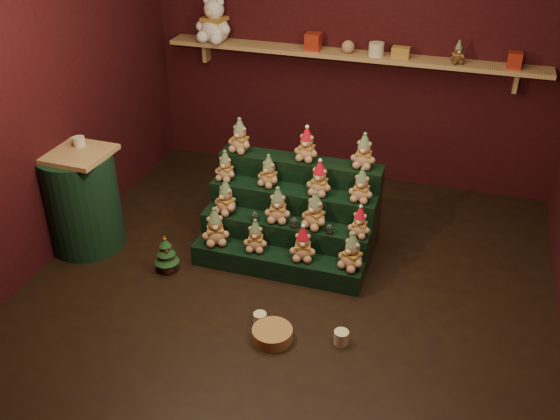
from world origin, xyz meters
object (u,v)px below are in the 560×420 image
(snow_globe_a, at_px, (255,216))
(snow_globe_c, at_px, (330,229))
(snow_globe_b, at_px, (294,222))
(riser_tier_front, at_px, (276,264))
(side_table, at_px, (82,200))
(mini_christmas_tree, at_px, (166,254))
(mug_right, at_px, (341,338))
(white_bear, at_px, (214,14))
(brown_bear, at_px, (458,52))
(wicker_basket, at_px, (272,334))
(mug_left, at_px, (260,319))

(snow_globe_a, height_order, snow_globe_c, snow_globe_a)
(snow_globe_b, bearing_deg, snow_globe_a, 180.00)
(riser_tier_front, xyz_separation_m, side_table, (-1.68, -0.09, 0.35))
(side_table, bearing_deg, mini_christmas_tree, -8.61)
(snow_globe_a, bearing_deg, mug_right, -41.24)
(snow_globe_b, xyz_separation_m, mug_right, (0.59, -0.81, -0.35))
(snow_globe_c, bearing_deg, mug_right, -69.98)
(snow_globe_a, relative_size, side_table, 0.10)
(white_bear, relative_size, brown_bear, 2.70)
(snow_globe_c, height_order, wicker_basket, snow_globe_c)
(snow_globe_a, relative_size, white_bear, 0.16)
(mug_left, bearing_deg, white_bear, 118.21)
(riser_tier_front, relative_size, side_table, 1.58)
(mini_christmas_tree, bearing_deg, snow_globe_a, 32.78)
(snow_globe_a, relative_size, mug_left, 0.90)
(mug_left, bearing_deg, mug_right, -1.52)
(white_bear, bearing_deg, brown_bear, 9.86)
(snow_globe_b, bearing_deg, brown_bear, 57.61)
(riser_tier_front, xyz_separation_m, snow_globe_c, (0.39, 0.16, 0.31))
(mug_right, relative_size, brown_bear, 0.53)
(riser_tier_front, bearing_deg, mug_right, -43.44)
(side_table, xyz_separation_m, wicker_basket, (1.90, -0.67, -0.39))
(snow_globe_a, bearing_deg, snow_globe_c, -0.00)
(side_table, relative_size, mug_left, 9.18)
(snow_globe_a, distance_m, brown_bear, 2.33)
(side_table, bearing_deg, snow_globe_c, 8.48)
(riser_tier_front, xyz_separation_m, mug_left, (0.08, -0.63, -0.04))
(side_table, relative_size, mug_right, 8.55)
(mug_left, bearing_deg, side_table, 162.84)
(snow_globe_b, relative_size, wicker_basket, 0.32)
(snow_globe_b, distance_m, wicker_basket, 0.99)
(mug_left, height_order, brown_bear, brown_bear)
(riser_tier_front, relative_size, mug_right, 13.48)
(wicker_basket, distance_m, white_bear, 3.27)
(snow_globe_a, height_order, brown_bear, brown_bear)
(snow_globe_a, distance_m, side_table, 1.47)
(side_table, xyz_separation_m, brown_bear, (2.80, 1.85, 0.98))
(mug_left, bearing_deg, snow_globe_b, 88.79)
(riser_tier_front, bearing_deg, snow_globe_c, 22.31)
(mug_left, height_order, wicker_basket, mug_left)
(snow_globe_a, xyz_separation_m, snow_globe_c, (0.63, -0.00, -0.00))
(mug_right, bearing_deg, brown_bear, 79.88)
(mug_right, xyz_separation_m, brown_bear, (0.43, 2.41, 1.37))
(mug_right, height_order, wicker_basket, mug_right)
(snow_globe_b, bearing_deg, mug_right, -54.05)
(snow_globe_b, height_order, mini_christmas_tree, snow_globe_b)
(snow_globe_b, distance_m, snow_globe_c, 0.29)
(snow_globe_c, bearing_deg, snow_globe_a, 180.00)
(side_table, xyz_separation_m, white_bear, (0.48, 1.85, 1.15))
(snow_globe_b, relative_size, mug_left, 0.94)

